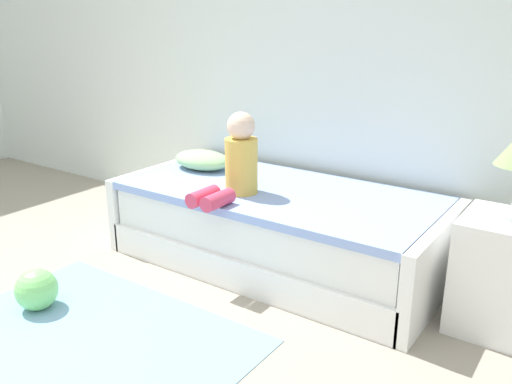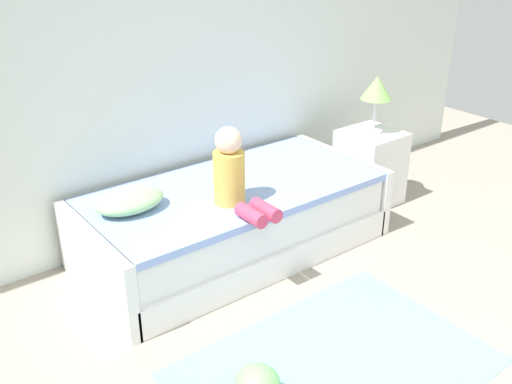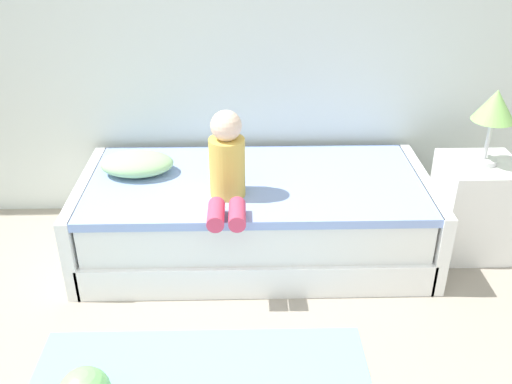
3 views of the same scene
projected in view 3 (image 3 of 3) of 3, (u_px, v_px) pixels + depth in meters
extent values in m
cube|color=white|center=(255.00, 236.00, 3.59)|extent=(2.00, 1.00, 0.20)
cube|color=white|center=(255.00, 205.00, 3.48)|extent=(1.94, 0.94, 0.25)
cube|color=#8CA5E0|center=(255.00, 183.00, 3.41)|extent=(1.98, 0.98, 0.05)
cube|color=white|center=(89.00, 217.00, 3.49)|extent=(0.07, 1.00, 0.50)
cube|color=white|center=(419.00, 213.00, 3.54)|extent=(0.07, 1.00, 0.50)
cube|color=white|center=(474.00, 207.00, 3.51)|extent=(0.44, 0.44, 0.60)
cylinder|color=silver|center=(484.00, 161.00, 3.36)|extent=(0.15, 0.15, 0.03)
cylinder|color=silver|center=(488.00, 140.00, 3.29)|extent=(0.02, 0.02, 0.24)
cone|color=#8CCC66|center=(495.00, 105.00, 3.19)|extent=(0.24, 0.24, 0.18)
cylinder|color=gold|center=(227.00, 167.00, 3.15)|extent=(0.20, 0.20, 0.34)
sphere|color=beige|center=(226.00, 126.00, 3.04)|extent=(0.17, 0.17, 0.17)
cylinder|color=#D83F60|center=(216.00, 214.00, 2.95)|extent=(0.09, 0.22, 0.09)
cylinder|color=#D83F60|center=(237.00, 214.00, 2.95)|extent=(0.09, 0.22, 0.09)
ellipsoid|color=#99CC8C|center=(137.00, 164.00, 3.44)|extent=(0.44, 0.30, 0.13)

